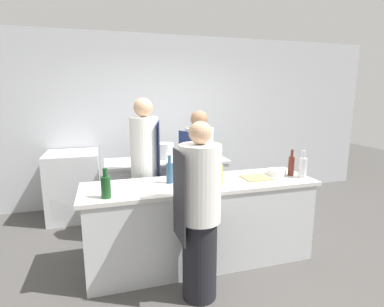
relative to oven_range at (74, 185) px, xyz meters
The scene contains 19 objects.
ground_plane 2.30m from the oven_range, 49.56° to the right, with size 16.00×16.00×0.00m, color #4C4947.
wall_back 1.76m from the oven_range, 16.24° to the left, with size 8.00×0.06×2.80m.
prep_counter 2.24m from the oven_range, 49.56° to the right, with size 2.52×0.72×0.91m.
pass_counter 1.42m from the oven_range, 20.50° to the right, with size 1.74×0.68×0.91m.
oven_range is the anchor object (origin of this frame).
chef_at_prep_near 2.63m from the oven_range, 61.47° to the right, with size 0.38×0.37×1.63m.
chef_at_stove 1.50m from the oven_range, 49.20° to the right, with size 0.38×0.36×1.80m.
chef_at_pass_far 1.98m from the oven_range, 33.22° to the right, with size 0.42×0.41×1.65m.
bottle_olive_oil 2.05m from the oven_range, 55.43° to the right, with size 0.07×0.07×0.30m.
bottle_vinegar 2.05m from the oven_range, 76.29° to the right, with size 0.09×0.09×0.28m.
bottle_wine 3.13m from the oven_range, 34.20° to the right, with size 0.07×0.07×0.31m.
bottle_cooking_oil 2.09m from the oven_range, 48.04° to the right, with size 0.08×0.08×0.32m.
bottle_sauce 2.52m from the oven_range, 49.42° to the right, with size 0.07×0.07×0.30m.
bottle_water 3.25m from the oven_range, 35.24° to the right, with size 0.09×0.09×0.31m.
bowl_mixing_large 2.34m from the oven_range, 55.37° to the right, with size 0.21×0.21×0.07m.
bowl_prep_small 2.96m from the oven_range, 34.93° to the right, with size 0.22×0.22×0.07m.
cup 2.00m from the oven_range, 50.99° to the right, with size 0.09×0.09×0.10m.
cutting_board 2.75m from the oven_range, 39.48° to the right, with size 0.30×0.26×0.01m.
stockpot 1.48m from the oven_range, 16.10° to the right, with size 0.26×0.26×0.22m.
Camera 1 is at (-0.97, -2.94, 1.85)m, focal length 28.00 mm.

